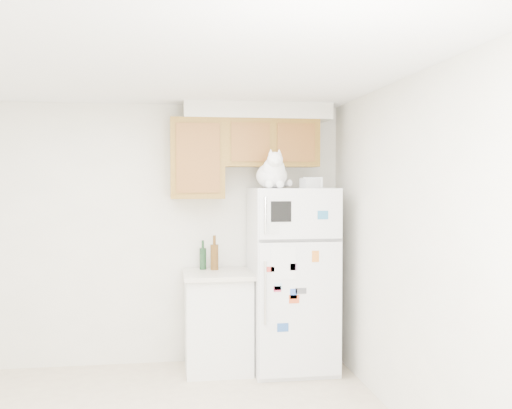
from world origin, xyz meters
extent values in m
cube|color=white|center=(0.00, 2.00, 1.25)|extent=(3.80, 0.04, 2.50)
cube|color=white|center=(0.00, -2.00, 1.25)|extent=(3.80, 0.04, 2.50)
cube|color=white|center=(1.90, 0.00, 1.25)|extent=(0.04, 4.00, 2.50)
cube|color=white|center=(0.00, 0.00, 2.50)|extent=(3.80, 4.00, 0.04)
cube|color=olive|center=(1.20, 1.82, 2.12)|extent=(0.90, 0.33, 0.45)
cube|color=olive|center=(0.50, 1.82, 1.98)|extent=(0.50, 0.33, 0.75)
cube|color=silver|center=(1.07, 1.83, 2.42)|extent=(1.40, 0.37, 0.15)
cube|color=white|center=(1.37, 1.62, 0.85)|extent=(0.76, 0.72, 1.70)
cube|color=white|center=(1.37, 1.25, 1.48)|extent=(0.74, 0.03, 0.44)
cube|color=white|center=(1.37, 1.25, 0.64)|extent=(0.74, 0.03, 1.19)
cube|color=#59595B|center=(1.37, 1.25, 1.25)|extent=(0.74, 0.03, 0.02)
cylinder|color=silver|center=(1.05, 1.22, 1.47)|extent=(0.02, 0.02, 0.32)
cylinder|color=silver|center=(1.05, 1.22, 0.80)|extent=(0.02, 0.02, 0.55)
cube|color=black|center=(1.19, 1.23, 1.50)|extent=(0.18, 0.00, 0.18)
cube|color=white|center=(1.21, 1.23, 1.05)|extent=(0.22, 0.00, 0.28)
cube|color=#A7D5ED|center=(1.17, 1.23, 0.85)|extent=(0.07, 0.00, 0.06)
cube|color=silver|center=(1.10, 1.23, 0.52)|extent=(0.07, 0.00, 0.06)
cube|color=blue|center=(1.30, 1.23, 0.78)|extent=(0.06, 0.00, 0.09)
cube|color=#27519C|center=(1.21, 1.23, 0.49)|extent=(0.10, 0.00, 0.08)
cube|color=orange|center=(1.50, 1.23, 1.11)|extent=(0.06, 0.00, 0.10)
cube|color=#AD7BA5|center=(1.30, 1.23, 1.02)|extent=(0.07, 0.00, 0.06)
cube|color=#4D4C52|center=(1.37, 1.23, 0.81)|extent=(0.10, 0.00, 0.05)
cube|color=#CA3932|center=(1.09, 1.23, 1.00)|extent=(0.09, 0.00, 0.05)
cube|color=#B72D4E|center=(1.16, 1.23, 0.83)|extent=(0.07, 0.00, 0.05)
cube|color=teal|center=(1.56, 1.23, 1.47)|extent=(0.10, 0.00, 0.08)
cube|color=silver|center=(1.13, 1.23, 1.35)|extent=(0.10, 0.00, 0.09)
cube|color=#D24D23|center=(1.31, 1.23, 0.73)|extent=(0.09, 0.00, 0.07)
cube|color=white|center=(0.68, 1.68, 0.44)|extent=(0.60, 0.60, 0.88)
cube|color=silver|center=(0.68, 1.66, 0.90)|extent=(0.64, 0.64, 0.04)
ellipsoid|color=white|center=(1.16, 1.52, 1.81)|extent=(0.28, 0.37, 0.24)
ellipsoid|color=white|center=(1.16, 1.41, 1.87)|extent=(0.20, 0.16, 0.22)
sphere|color=white|center=(1.16, 1.35, 1.95)|extent=(0.14, 0.14, 0.14)
cone|color=white|center=(1.12, 1.35, 2.02)|extent=(0.05, 0.05, 0.05)
cone|color=white|center=(1.20, 1.35, 2.02)|extent=(0.05, 0.05, 0.05)
cone|color=#D88C8C|center=(1.12, 1.34, 2.01)|extent=(0.03, 0.03, 0.03)
cone|color=#D88C8C|center=(1.20, 1.34, 2.01)|extent=(0.03, 0.03, 0.03)
sphere|color=white|center=(1.16, 1.29, 1.93)|extent=(0.06, 0.06, 0.06)
sphere|color=white|center=(1.11, 1.37, 1.74)|extent=(0.07, 0.07, 0.07)
sphere|color=white|center=(1.21, 1.37, 1.74)|extent=(0.07, 0.07, 0.07)
cylinder|color=white|center=(1.28, 1.64, 1.74)|extent=(0.17, 0.24, 0.08)
cube|color=white|center=(1.57, 1.62, 1.75)|extent=(0.20, 0.15, 0.10)
cube|color=white|center=(1.52, 1.55, 1.74)|extent=(0.18, 0.16, 0.09)
camera|label=1|loc=(0.20, -3.84, 1.76)|focal=42.00mm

